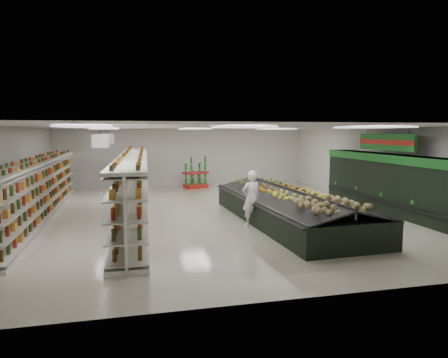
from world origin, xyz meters
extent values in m
plane|color=beige|center=(0.00, 0.00, 0.00)|extent=(16.00, 16.00, 0.00)
cube|color=white|center=(0.00, 0.00, 3.20)|extent=(14.00, 16.00, 0.02)
cube|color=silver|center=(0.00, 8.00, 1.60)|extent=(14.00, 0.02, 3.20)
cube|color=silver|center=(0.00, -8.00, 1.60)|extent=(14.00, 0.02, 3.20)
cube|color=silver|center=(-7.00, 0.00, 1.60)|extent=(0.02, 16.00, 3.20)
cube|color=silver|center=(7.00, 0.00, 1.60)|extent=(0.02, 16.00, 3.20)
cube|color=black|center=(6.55, -1.50, 1.10)|extent=(0.80, 8.00, 2.20)
cube|color=#1D6F25|center=(6.53, -1.50, 2.05)|extent=(0.85, 8.00, 0.30)
cube|color=black|center=(6.30, -1.50, 0.55)|extent=(0.55, 7.80, 0.15)
cube|color=beige|center=(6.40, -1.50, 1.35)|extent=(0.45, 7.70, 0.03)
cube|color=beige|center=(6.40, -1.50, 1.65)|extent=(0.45, 7.70, 0.03)
cube|color=white|center=(-3.80, -2.00, 2.75)|extent=(0.50, 0.06, 0.40)
cube|color=red|center=(-3.80, -2.00, 2.75)|extent=(0.52, 0.02, 0.12)
cylinder|color=black|center=(-3.80, -2.00, 3.05)|extent=(0.01, 0.01, 0.50)
cube|color=white|center=(-3.80, 2.00, 2.75)|extent=(0.50, 0.06, 0.40)
cube|color=red|center=(-3.80, 2.00, 2.75)|extent=(0.52, 0.02, 0.12)
cylinder|color=black|center=(-3.80, 2.00, 3.05)|extent=(0.01, 0.01, 0.50)
cube|color=#1D6F25|center=(6.25, -1.50, 2.65)|extent=(0.10, 3.20, 0.60)
cube|color=red|center=(6.19, -1.50, 2.65)|extent=(0.03, 3.20, 0.18)
cylinder|color=black|center=(6.25, -2.70, 3.05)|extent=(0.01, 0.01, 0.50)
cylinder|color=black|center=(6.25, -0.30, 3.05)|extent=(0.01, 0.01, 0.50)
cube|color=silver|center=(-6.05, 0.40, 0.06)|extent=(0.97, 11.81, 0.12)
cube|color=silver|center=(-6.05, 0.40, 0.98)|extent=(0.14, 11.80, 1.97)
cube|color=silver|center=(-6.05, 0.40, 2.01)|extent=(0.97, 11.81, 0.08)
cube|color=beige|center=(-6.28, 0.40, 0.18)|extent=(0.51, 11.70, 0.03)
cube|color=beige|center=(-6.28, 0.40, 0.61)|extent=(0.51, 11.70, 0.03)
cube|color=beige|center=(-6.28, 0.40, 1.04)|extent=(0.51, 11.70, 0.03)
cube|color=beige|center=(-6.28, 0.40, 1.47)|extent=(0.51, 11.70, 0.03)
cube|color=beige|center=(-6.28, 0.40, 1.90)|extent=(0.51, 11.70, 0.03)
cube|color=beige|center=(-5.83, 0.40, 0.18)|extent=(0.51, 11.70, 0.03)
cube|color=beige|center=(-5.83, 0.40, 0.61)|extent=(0.51, 11.70, 0.03)
cube|color=beige|center=(-5.83, 0.40, 1.04)|extent=(0.51, 11.70, 0.03)
cube|color=beige|center=(-5.83, 0.40, 1.47)|extent=(0.51, 11.70, 0.03)
cube|color=beige|center=(-5.83, 0.40, 1.90)|extent=(0.51, 11.70, 0.03)
cube|color=silver|center=(-2.83, 0.20, 0.06)|extent=(1.46, 12.73, 0.13)
cube|color=silver|center=(-2.83, 0.20, 1.06)|extent=(0.57, 12.69, 2.12)
cube|color=silver|center=(-2.83, 0.20, 2.16)|extent=(1.46, 12.73, 0.08)
cube|color=beige|center=(-3.08, 0.21, 0.19)|extent=(0.97, 12.60, 0.03)
cube|color=beige|center=(-3.08, 0.21, 0.65)|extent=(0.97, 12.60, 0.03)
cube|color=beige|center=(-3.08, 0.21, 1.12)|extent=(0.97, 12.60, 0.03)
cube|color=beige|center=(-3.08, 0.21, 1.58)|extent=(0.97, 12.60, 0.03)
cube|color=beige|center=(-3.08, 0.21, 2.04)|extent=(0.97, 12.60, 0.03)
cube|color=beige|center=(-2.59, 0.19, 0.19)|extent=(0.97, 12.60, 0.03)
cube|color=beige|center=(-2.59, 0.19, 0.65)|extent=(0.97, 12.60, 0.03)
cube|color=beige|center=(-2.59, 0.19, 1.12)|extent=(0.97, 12.60, 0.03)
cube|color=beige|center=(-2.59, 0.19, 1.58)|extent=(0.97, 12.60, 0.03)
cube|color=beige|center=(-2.59, 0.19, 2.04)|extent=(0.97, 12.60, 0.03)
cube|color=black|center=(2.18, -2.10, 0.39)|extent=(3.04, 7.97, 0.79)
cube|color=#262626|center=(0.88, -2.16, 0.81)|extent=(0.41, 7.85, 0.07)
cube|color=#262626|center=(3.48, -2.05, 0.81)|extent=(0.41, 7.85, 0.07)
cube|color=black|center=(1.48, -2.13, 0.92)|extent=(1.79, 7.80, 0.40)
cube|color=black|center=(2.88, -2.07, 0.92)|extent=(1.79, 7.80, 0.40)
cube|color=#262626|center=(2.18, -2.10, 1.03)|extent=(0.40, 7.74, 0.28)
cube|color=red|center=(0.49, 6.79, 0.10)|extent=(1.37, 1.15, 0.19)
cube|color=red|center=(0.49, 6.79, 0.82)|extent=(1.43, 1.21, 0.10)
imported|color=white|center=(0.80, -2.39, 0.90)|extent=(0.75, 0.59, 1.80)
imported|color=tan|center=(-2.80, 3.24, 0.76)|extent=(0.59, 0.81, 1.52)
camera|label=1|loc=(-2.96, -14.47, 3.03)|focal=32.00mm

